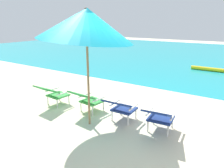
# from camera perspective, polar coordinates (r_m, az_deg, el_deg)

# --- Properties ---
(ground_plane) EXTENTS (40.00, 40.00, 0.00)m
(ground_plane) POSITION_cam_1_polar(r_m,az_deg,el_deg) (8.93, 13.00, 0.99)
(ground_plane) COLOR beige
(ocean_band) EXTENTS (40.00, 18.00, 0.01)m
(ocean_band) POSITION_cam_1_polar(r_m,az_deg,el_deg) (16.39, 22.90, 7.13)
(ocean_band) COLOR teal
(ocean_band) RESTS_ON ground_plane
(swim_buoy) EXTENTS (1.60, 0.18, 0.18)m
(swim_buoy) POSITION_cam_1_polar(r_m,az_deg,el_deg) (11.35, 24.54, 3.71)
(swim_buoy) COLOR yellow
(swim_buoy) RESTS_ON ocean_band
(lounge_chair_far_left) EXTENTS (0.60, 0.91, 0.68)m
(lounge_chair_far_left) POSITION_cam_1_polar(r_m,az_deg,el_deg) (6.20, -15.70, -2.25)
(lounge_chair_far_left) COLOR #338E3D
(lounge_chair_far_left) RESTS_ON ground_plane
(lounge_chair_near_left) EXTENTS (0.63, 0.93, 0.68)m
(lounge_chair_near_left) POSITION_cam_1_polar(r_m,az_deg,el_deg) (5.56, -6.72, -3.92)
(lounge_chair_near_left) COLOR #338E3D
(lounge_chair_near_left) RESTS_ON ground_plane
(lounge_chair_near_right) EXTENTS (0.56, 0.89, 0.68)m
(lounge_chair_near_right) POSITION_cam_1_polar(r_m,az_deg,el_deg) (5.01, 2.37, -6.16)
(lounge_chair_near_right) COLOR navy
(lounge_chair_near_right) RESTS_ON ground_plane
(lounge_chair_far_right) EXTENTS (0.62, 0.92, 0.68)m
(lounge_chair_far_right) POSITION_cam_1_polar(r_m,az_deg,el_deg) (4.64, 12.54, -8.50)
(lounge_chair_far_right) COLOR navy
(lounge_chair_far_right) RESTS_ON ground_plane
(beach_umbrella_center) EXTENTS (2.87, 2.86, 2.69)m
(beach_umbrella_center) POSITION_cam_1_polar(r_m,az_deg,el_deg) (4.56, -6.89, 15.64)
(beach_umbrella_center) COLOR olive
(beach_umbrella_center) RESTS_ON ground_plane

